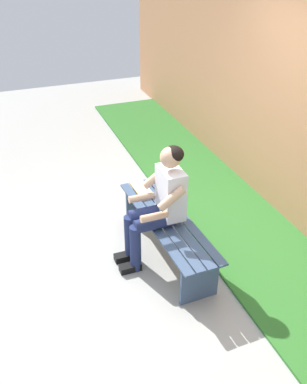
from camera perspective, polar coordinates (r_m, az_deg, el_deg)
The scene contains 7 objects.
ground_plane at distance 5.35m, azimuth -12.81°, elevation -3.41°, with size 10.00×7.00×0.04m, color #9E9E99.
grass_strip at distance 5.21m, azimuth 15.25°, elevation -4.39°, with size 9.00×1.90×0.03m, color #2D6B28.
brick_wall at distance 5.14m, azimuth 17.58°, elevation 12.42°, with size 9.50×0.24×2.83m, color #B27A51.
bench_near at distance 4.46m, azimuth 1.81°, elevation -4.67°, with size 1.67×0.49×0.45m.
person_seated at distance 4.22m, azimuth 0.73°, elevation -1.28°, with size 0.50×0.69×1.25m.
apple at distance 4.71m, azimuth 0.68°, elevation -0.37°, with size 0.08×0.08×0.08m, color #72B738.
book_open at distance 4.86m, azimuth -1.47°, elevation 0.30°, with size 0.42×0.17×0.02m.
Camera 1 is at (-3.32, 1.41, 2.97)m, focal length 40.92 mm.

